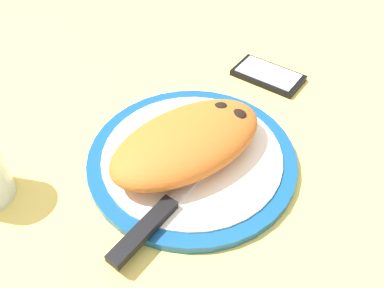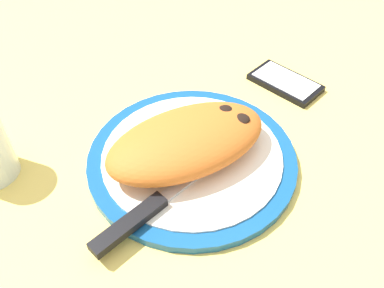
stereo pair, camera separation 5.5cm
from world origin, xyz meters
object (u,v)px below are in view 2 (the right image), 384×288
Objects in this scene: knife at (152,207)px; plate at (192,158)px; smartphone at (285,82)px; fork at (176,123)px; calzone at (188,143)px.

plate is at bearing -141.11° from knife.
fork is at bearing 8.85° from smartphone.
calzone is at bearing 82.09° from fork.
calzone is (0.70, 0.41, 3.63)cm from plate.
fork is at bearing -122.63° from knife.
knife reaches higher than smartphone.
knife is (8.27, 6.67, 1.31)cm from plate.
plate is 2.18× the size of smartphone.
plate is at bearing 24.73° from smartphone.
calzone is 10.09cm from knife.
plate reaches higher than smartphone.
fork reaches higher than plate.
calzone is 1.35× the size of fork.
plate is 24.01cm from smartphone.
fork is (-0.99, -7.10, -2.62)cm from calzone.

